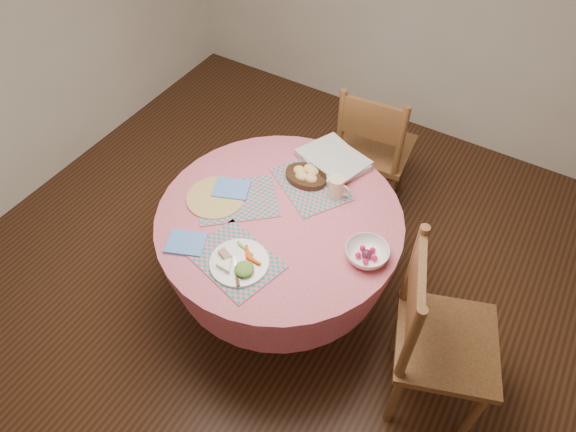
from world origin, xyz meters
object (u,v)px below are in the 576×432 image
Objects in this scene: chair_back at (373,148)px; bread_bowl at (306,175)px; wicker_trivet at (216,198)px; latte_mug at (337,187)px; fruit_bowl at (367,254)px; dining_table at (280,241)px; chair_right at (435,335)px; dinner_plate at (240,263)px.

chair_back reaches higher than bread_bowl.
latte_mug reaches higher than wicker_trivet.
wicker_trivet is 0.83m from fruit_bowl.
dining_table is at bearing 10.81° from wicker_trivet.
chair_right is 4.15× the size of fruit_bowl.
chair_back is 8.34× the size of latte_mug.
dinner_plate is (-0.08, -1.33, 0.26)m from chair_back.
wicker_trivet is at bearing 61.27° from chair_back.
bread_bowl reaches higher than wicker_trivet.
dinner_plate is at bearing -88.31° from bread_bowl.
chair_back is 1.10m from fruit_bowl.
chair_back is at bearing 96.94° from latte_mug.
chair_back is 0.78m from latte_mug.
chair_right reaches higher than bread_bowl.
fruit_bowl reaches higher than dinner_plate.
latte_mug reaches higher than dinner_plate.
latte_mug is (0.52, 0.33, 0.06)m from wicker_trivet.
bread_bowl is at bearing 148.47° from fruit_bowl.
bread_bowl is (0.33, 0.36, 0.03)m from wicker_trivet.
wicker_trivet is at bearing -132.63° from bread_bowl.
chair_right reaches higher than wicker_trivet.
dining_table is 0.41m from latte_mug.
chair_right is at bearing -6.27° from dining_table.
wicker_trivet is 0.49m from bread_bowl.
dining_table is at bearing 90.86° from dinner_plate.
bread_bowl is at bearing 47.37° from wicker_trivet.
fruit_bowl reaches higher than dining_table.
bread_bowl is at bearing 75.22° from chair_back.
chair_right is 3.83× the size of dinner_plate.
chair_right is at bearing -23.27° from bread_bowl.
latte_mug reaches higher than fruit_bowl.
fruit_bowl is (0.82, 0.06, 0.03)m from wicker_trivet.
wicker_trivet is (-0.43, -1.05, 0.25)m from chair_back.
fruit_bowl is (0.39, -0.99, 0.27)m from chair_back.
bread_bowl reaches higher than dining_table.
bread_bowl is (-0.10, -0.69, 0.28)m from chair_back.
dinner_plate is 2.34× the size of latte_mug.
chair_back is (-0.81, 1.08, -0.04)m from chair_right.
chair_right is 4.56× the size of bread_bowl.
fruit_bowl is (0.49, -0.30, -0.01)m from bread_bowl.
wicker_trivet is at bearing -169.19° from dining_table.
chair_right reaches higher than dining_table.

